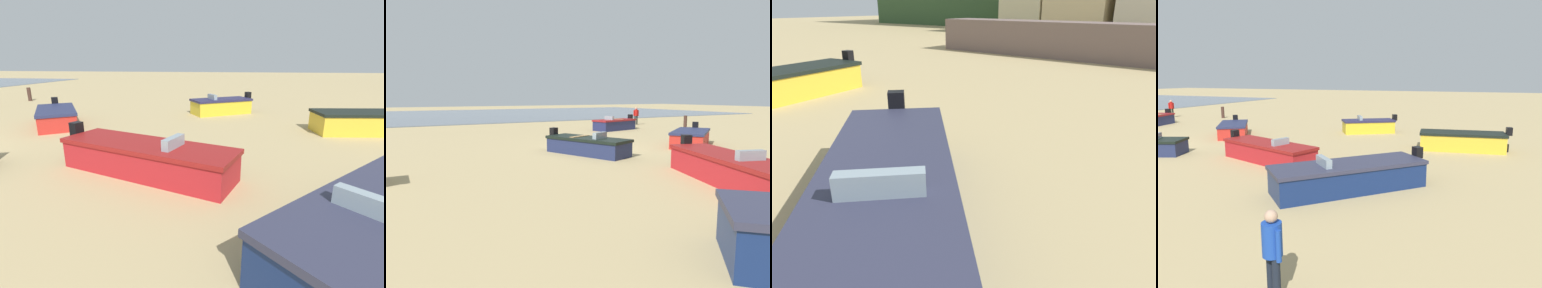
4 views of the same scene
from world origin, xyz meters
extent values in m
cube|color=#735F58|center=(-2.73, 30.00, 0.98)|extent=(16.59, 2.40, 1.96)
cube|color=gold|center=(-5.80, 15.62, 0.41)|extent=(2.13, 4.30, 0.82)
cube|color=black|center=(-5.80, 15.62, 0.88)|extent=(2.22, 4.41, 0.12)
cube|color=black|center=(-6.11, 17.84, 1.06)|extent=(0.36, 0.32, 0.40)
cylinder|color=black|center=(-6.11, 17.84, 0.20)|extent=(0.11, 0.11, 0.41)
cube|color=navy|center=(2.42, 12.66, 0.40)|extent=(4.82, 4.70, 0.80)
cube|color=#2F3148|center=(2.42, 12.66, 0.86)|extent=(4.94, 4.82, 0.12)
cube|color=black|center=(0.44, 14.54, 1.04)|extent=(0.42, 0.42, 0.40)
cylinder|color=black|center=(0.44, 14.54, 0.20)|extent=(0.14, 0.14, 0.40)
cube|color=#8C9EA8|center=(3.06, 12.04, 1.06)|extent=(0.82, 0.85, 0.28)
camera|label=1|loc=(6.78, 10.15, 2.94)|focal=25.78mm
camera|label=2|loc=(8.81, 14.23, 2.58)|focal=31.60mm
camera|label=3|loc=(5.91, 9.97, 2.85)|focal=33.45mm
camera|label=4|loc=(12.98, 16.90, 3.74)|focal=33.05mm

